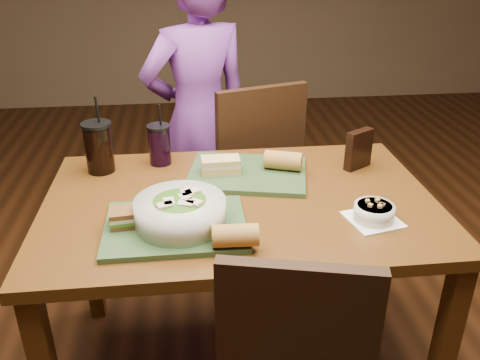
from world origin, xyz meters
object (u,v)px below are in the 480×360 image
(chair_far, at_px, (257,169))
(sandwich_far, at_px, (221,165))
(tray_far, at_px, (247,173))
(salad_bowl, at_px, (180,210))
(soup_bowl, at_px, (374,212))
(dining_table, at_px, (240,222))
(sandwich_near, at_px, (128,217))
(diner, at_px, (198,120))
(baguette_near, at_px, (235,235))
(baguette_far, at_px, (283,160))
(cup_cola, at_px, (99,147))
(chip_bag, at_px, (359,149))
(tray_near, at_px, (176,227))
(cup_berry, at_px, (160,144))

(chair_far, xyz_separation_m, sandwich_far, (-0.21, -0.50, 0.26))
(tray_far, height_order, salad_bowl, salad_bowl)
(chair_far, height_order, soup_bowl, chair_far)
(dining_table, height_order, sandwich_near, sandwich_near)
(diner, distance_m, baguette_near, 1.13)
(sandwich_far, relative_size, baguette_far, 1.03)
(salad_bowl, relative_size, sandwich_far, 1.95)
(soup_bowl, height_order, baguette_far, baguette_far)
(soup_bowl, bearing_deg, baguette_far, 120.47)
(salad_bowl, xyz_separation_m, baguette_near, (0.15, -0.14, -0.01))
(cup_cola, bearing_deg, chair_far, 31.77)
(soup_bowl, bearing_deg, chip_bag, 79.09)
(tray_near, distance_m, sandwich_near, 0.14)
(baguette_near, relative_size, cup_berry, 0.54)
(cup_cola, bearing_deg, chip_bag, -4.67)
(diner, xyz_separation_m, chip_bag, (0.57, -0.62, 0.08))
(baguette_far, xyz_separation_m, chip_bag, (0.29, 0.02, 0.02))
(dining_table, distance_m, cup_berry, 0.45)
(cup_cola, bearing_deg, baguette_far, -8.33)
(tray_near, bearing_deg, soup_bowl, -1.39)
(baguette_near, height_order, chip_bag, chip_bag)
(sandwich_near, height_order, baguette_near, baguette_near)
(baguette_far, distance_m, chip_bag, 0.29)
(diner, distance_m, soup_bowl, 1.13)
(tray_near, relative_size, baguette_far, 3.10)
(tray_near, height_order, salad_bowl, salad_bowl)
(sandwich_near, height_order, chip_bag, chip_bag)
(diner, height_order, salad_bowl, diner)
(tray_far, height_order, cup_berry, cup_berry)
(sandwich_near, relative_size, cup_cola, 0.40)
(tray_near, distance_m, baguette_far, 0.53)
(dining_table, height_order, baguette_near, baguette_near)
(soup_bowl, height_order, chip_bag, chip_bag)
(baguette_far, bearing_deg, salad_bowl, -137.14)
(tray_near, distance_m, chip_bag, 0.78)
(tray_far, distance_m, cup_cola, 0.55)
(soup_bowl, bearing_deg, diner, 116.44)
(baguette_far, bearing_deg, chair_far, 92.19)
(sandwich_near, bearing_deg, salad_bowl, -4.59)
(cup_berry, bearing_deg, salad_bowl, -81.46)
(diner, relative_size, salad_bowl, 5.50)
(tray_near, bearing_deg, baguette_near, -39.03)
(sandwich_near, height_order, cup_cola, cup_cola)
(cup_cola, bearing_deg, soup_bowl, -27.67)
(tray_far, bearing_deg, chip_bag, 3.24)
(chair_far, bearing_deg, chip_bag, -57.31)
(tray_far, bearing_deg, salad_bowl, -125.28)
(salad_bowl, bearing_deg, baguette_near, -42.15)
(dining_table, relative_size, baguette_far, 9.60)
(sandwich_far, height_order, cup_berry, cup_berry)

